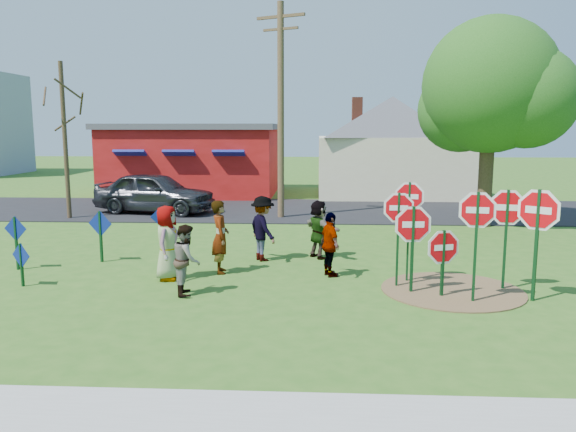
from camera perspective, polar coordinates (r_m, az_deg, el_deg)
name	(u,v)px	position (r m, az deg, el deg)	size (l,w,h in m)	color
ground	(260,277)	(14.09, -2.87, -6.19)	(120.00, 120.00, 0.00)	#2F5D1A
sidewalk	(200,427)	(7.43, -8.92, -20.40)	(22.00, 1.80, 0.08)	#9E9E99
road	(286,210)	(25.33, -0.22, 0.62)	(120.00, 7.50, 0.04)	black
dirt_patch	(452,290)	(13.41, 16.33, -7.26)	(3.20, 3.20, 0.03)	brown
red_building	(195,159)	(32.32, -9.40, 5.76)	(9.40, 7.69, 3.90)	maroon
cream_house	(392,142)	(31.80, 10.48, 7.41)	(9.40, 9.40, 6.50)	beige
stop_sign_a	(413,231)	(12.74, 12.57, -1.47)	(1.11, 0.11, 2.12)	#103E1C
stop_sign_b	(409,206)	(13.59, 12.20, 1.00)	(0.92, 0.19, 2.54)	#103E1C
stop_sign_c	(477,221)	(12.34, 18.63, -0.52)	(1.03, 0.19, 2.50)	#103E1C
stop_sign_d	(507,215)	(13.56, 21.35, 0.11)	(1.08, 0.26, 2.46)	#103E1C
stop_sign_e	(443,251)	(12.66, 15.49, -3.43)	(0.98, 0.34, 1.62)	#103E1C
stop_sign_f	(538,218)	(12.90, 24.07, -0.18)	(0.97, 0.74, 2.57)	#103E1C
stop_sign_g	(398,218)	(13.12, 11.15, -0.17)	(0.95, 0.07, 2.34)	#103E1C
blue_diamond_a	(21,260)	(14.49, -25.47, -4.06)	(0.55, 0.27, 1.04)	#103E1C
blue_diamond_b	(16,236)	(16.21, -25.91, -1.88)	(0.66, 0.15, 1.42)	#103E1C
blue_diamond_c	(100,230)	(16.28, -18.52, -1.38)	(0.71, 0.19, 1.44)	#103E1C
blue_diamond_d	(160,221)	(18.91, -12.92, -0.45)	(0.57, 0.18, 1.09)	#103E1C
person_a	(167,243)	(13.94, -12.19, -2.68)	(0.89, 0.58, 1.83)	navy
person_b	(220,237)	(14.36, -6.89, -2.11)	(0.68, 0.45, 1.87)	#2C7371
person_c	(187,260)	(12.66, -10.25, -4.37)	(0.77, 0.60, 1.57)	#964A44
person_d	(263,229)	(15.62, -2.58, -1.28)	(1.17, 0.67, 1.81)	#333338
person_e	(330,245)	(13.97, 4.31, -2.92)	(0.95, 0.39, 1.62)	#462D5A
person_f	(319,229)	(15.95, 3.13, -1.34)	(1.54, 0.49, 1.66)	#1F4831
suv	(155,192)	(24.95, -13.38, 2.34)	(2.08, 5.18, 1.76)	#2B2A2E
utility_pole	(281,107)	(22.95, -0.74, 11.02)	(1.97, 0.94, 8.58)	#4C3823
leafy_tree	(494,93)	(22.28, 20.16, 11.66)	(5.41, 4.93, 7.68)	#382819
bare_tree_west	(64,118)	(24.41, -21.83, 9.22)	(1.80, 1.80, 6.29)	#382819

